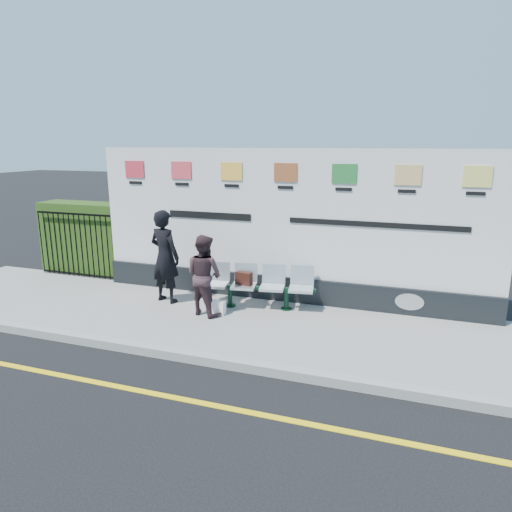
{
  "coord_description": "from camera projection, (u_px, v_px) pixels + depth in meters",
  "views": [
    {
      "loc": [
        2.78,
        -4.67,
        3.22
      ],
      "look_at": [
        0.24,
        2.81,
        1.25
      ],
      "focal_mm": 32.0,
      "sensor_mm": 36.0,
      "label": 1
    }
  ],
  "objects": [
    {
      "name": "ground",
      "position": [
        169.0,
        397.0,
        5.93
      ],
      "size": [
        80.0,
        80.0,
        0.0
      ],
      "primitive_type": "plane",
      "color": "black"
    },
    {
      "name": "pavement",
      "position": [
        238.0,
        323.0,
        8.22
      ],
      "size": [
        14.0,
        3.0,
        0.12
      ],
      "primitive_type": "cube",
      "color": "gray",
      "rests_on": "ground"
    },
    {
      "name": "kerb",
      "position": [
        202.0,
        359.0,
        6.84
      ],
      "size": [
        14.0,
        0.18,
        0.14
      ],
      "primitive_type": "cube",
      "color": "gray",
      "rests_on": "ground"
    },
    {
      "name": "yellow_line",
      "position": [
        169.0,
        397.0,
        5.93
      ],
      "size": [
        14.0,
        0.1,
        0.01
      ],
      "primitive_type": "cube",
      "color": "yellow",
      "rests_on": "ground"
    },
    {
      "name": "billboard",
      "position": [
        286.0,
        237.0,
        8.97
      ],
      "size": [
        8.0,
        0.3,
        3.0
      ],
      "color": "black",
      "rests_on": "pavement"
    },
    {
      "name": "hedge",
      "position": [
        89.0,
        238.0,
        11.08
      ],
      "size": [
        2.35,
        0.7,
        1.7
      ],
      "primitive_type": "cube",
      "color": "#294615",
      "rests_on": "pavement"
    },
    {
      "name": "railing",
      "position": [
        76.0,
        245.0,
        10.68
      ],
      "size": [
        2.05,
        0.06,
        1.54
      ],
      "primitive_type": null,
      "color": "black",
      "rests_on": "pavement"
    },
    {
      "name": "bench",
      "position": [
        258.0,
        296.0,
        8.75
      ],
      "size": [
        2.16,
        0.88,
        0.45
      ],
      "primitive_type": null,
      "rotation": [
        0.0,
        0.0,
        0.16
      ],
      "color": "silver",
      "rests_on": "pavement"
    },
    {
      "name": "woman_left",
      "position": [
        165.0,
        256.0,
        8.95
      ],
      "size": [
        0.76,
        0.59,
        1.85
      ],
      "primitive_type": "imported",
      "rotation": [
        0.0,
        0.0,
        2.91
      ],
      "color": "black",
      "rests_on": "pavement"
    },
    {
      "name": "woman_right",
      "position": [
        204.0,
        275.0,
        8.33
      ],
      "size": [
        0.87,
        0.76,
        1.5
      ],
      "primitive_type": "imported",
      "rotation": [
        0.0,
        0.0,
        2.83
      ],
      "color": "#382429",
      "rests_on": "pavement"
    },
    {
      "name": "handbag_brown",
      "position": [
        244.0,
        278.0,
        8.71
      ],
      "size": [
        0.34,
        0.19,
        0.25
      ],
      "primitive_type": "cube",
      "rotation": [
        0.0,
        0.0,
        -0.18
      ],
      "color": "black",
      "rests_on": "bench"
    },
    {
      "name": "carrier_bag_white",
      "position": [
        218.0,
        307.0,
        8.45
      ],
      "size": [
        0.26,
        0.15,
        0.26
      ],
      "primitive_type": "cube",
      "color": "white",
      "rests_on": "pavement"
    }
  ]
}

